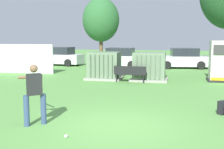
{
  "coord_description": "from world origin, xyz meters",
  "views": [
    {
      "loc": [
        1.6,
        -7.8,
        2.5
      ],
      "look_at": [
        -0.91,
        3.5,
        1.0
      ],
      "focal_mm": 46.47,
      "sensor_mm": 36.0,
      "label": 1
    }
  ],
  "objects": [
    {
      "name": "park_bench",
      "position": [
        -0.87,
        7.92,
        0.54
      ],
      "size": [
        1.83,
        0.54,
        0.92
      ],
      "color": "black",
      "rests_on": "ground"
    },
    {
      "name": "generator_enclosure",
      "position": [
        4.17,
        9.49,
        1.14
      ],
      "size": [
        1.6,
        1.4,
        2.3
      ],
      "color": "#262626",
      "rests_on": "ground"
    },
    {
      "name": "tree_left",
      "position": [
        -4.36,
        14.91,
        3.84
      ],
      "size": [
        2.93,
        2.93,
        5.6
      ],
      "color": "brown",
      "rests_on": "ground"
    },
    {
      "name": "parked_car_leftmost",
      "position": [
        -8.57,
        16.36,
        0.75
      ],
      "size": [
        4.35,
        2.24,
        1.62
      ],
      "color": "silver",
      "rests_on": "ground"
    },
    {
      "name": "transformer_mid_west",
      "position": [
        0.09,
        8.87,
        0.79
      ],
      "size": [
        2.1,
        1.7,
        1.62
      ],
      "color": "#9E9B93",
      "rests_on": "ground"
    },
    {
      "name": "ground_plane",
      "position": [
        0.0,
        0.0,
        0.0
      ],
      "size": [
        96.0,
        96.0,
        0.0
      ],
      "primitive_type": "plane",
      "color": "#5B9947"
    },
    {
      "name": "parked_car_left_of_center",
      "position": [
        -3.04,
        15.76,
        0.75
      ],
      "size": [
        4.31,
        2.15,
        1.62
      ],
      "color": "silver",
      "rests_on": "ground"
    },
    {
      "name": "backpack",
      "position": [
        3.14,
        1.96,
        0.21
      ],
      "size": [
        0.38,
        0.37,
        0.44
      ],
      "color": "black",
      "rests_on": "ground"
    },
    {
      "name": "parked_car_right_of_center",
      "position": [
        2.12,
        16.2,
        0.75
      ],
      "size": [
        4.39,
        2.35,
        1.62
      ],
      "color": "silver",
      "rests_on": "ground"
    },
    {
      "name": "transformer_west",
      "position": [
        -2.57,
        8.84,
        0.79
      ],
      "size": [
        2.1,
        1.7,
        1.62
      ],
      "color": "#9E9B93",
      "rests_on": "ground"
    },
    {
      "name": "batter",
      "position": [
        -2.32,
        -0.38,
        0.98
      ],
      "size": [
        1.26,
        1.37,
        1.74
      ],
      "color": "#384C75",
      "rests_on": "ground"
    },
    {
      "name": "sports_ball",
      "position": [
        -1.03,
        -1.25,
        0.04
      ],
      "size": [
        0.09,
        0.09,
        0.09
      ],
      "primitive_type": "sphere",
      "color": "white",
      "rests_on": "ground"
    },
    {
      "name": "fence_panel",
      "position": [
        -8.98,
        10.5,
        1.0
      ],
      "size": [
        4.8,
        0.12,
        2.0
      ],
      "primitive_type": "cube",
      "color": "white",
      "rests_on": "ground"
    }
  ]
}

